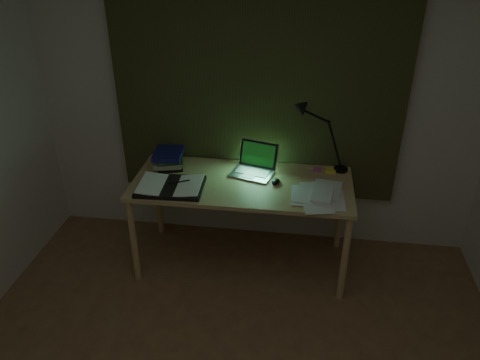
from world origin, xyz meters
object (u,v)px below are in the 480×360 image
Objects in this scene: desk at (242,223)px; desk_lamp at (345,136)px; laptop at (252,162)px; open_textbook at (171,186)px; book_stack at (168,158)px; loose_papers at (315,194)px.

desk_lamp is at bearing 21.25° from desk.
laptop reaches higher than open_textbook.
open_textbook is 0.82× the size of desk_lamp.
book_stack is (-0.61, 0.17, 0.44)m from desk.
book_stack is 0.74× the size of loose_papers.
desk_lamp reaches higher than book_stack.
laptop is 1.36× the size of book_stack.
loose_papers is at bearing -114.32° from desk_lamp.
laptop is 0.60× the size of desk_lamp.
laptop reaches higher than desk.
open_textbook is (-0.50, -0.17, 0.39)m from desk.
desk_lamp is (1.22, 0.45, 0.27)m from open_textbook.
desk is 4.67× the size of laptop.
desk_lamp is (0.20, 0.40, 0.28)m from loose_papers.
desk_lamp is at bearing 29.41° from laptop.
desk_lamp is (0.73, 0.28, 0.66)m from desk.
laptop is (0.06, 0.12, 0.48)m from desk.
open_textbook is 1.84× the size of book_stack.
open_textbook is at bearing -161.55° from desk.
desk is at bearing 15.91° from open_textbook.
book_stack reaches higher than desk.
open_textbook is 1.37× the size of loose_papers.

